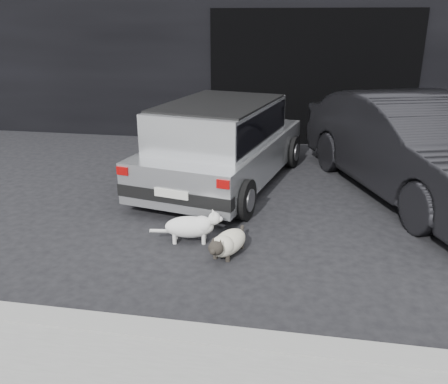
% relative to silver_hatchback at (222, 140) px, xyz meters
% --- Properties ---
extents(ground, '(80.00, 80.00, 0.00)m').
position_rel_silver_hatchback_xyz_m(ground, '(0.28, -1.23, -0.70)').
color(ground, black).
rests_on(ground, ground).
extents(building_facade, '(34.00, 4.00, 5.00)m').
position_rel_silver_hatchback_xyz_m(building_facade, '(1.28, 4.77, 1.80)').
color(building_facade, black).
rests_on(building_facade, ground).
extents(garage_opening, '(4.00, 0.10, 2.60)m').
position_rel_silver_hatchback_xyz_m(garage_opening, '(1.28, 2.76, 0.60)').
color(garage_opening, black).
rests_on(garage_opening, ground).
extents(curb, '(18.00, 0.25, 0.12)m').
position_rel_silver_hatchback_xyz_m(curb, '(1.28, -3.83, -0.64)').
color(curb, gray).
rests_on(curb, ground).
extents(silver_hatchback, '(2.27, 3.73, 1.29)m').
position_rel_silver_hatchback_xyz_m(silver_hatchback, '(0.00, 0.00, 0.00)').
color(silver_hatchback, silver).
rests_on(silver_hatchback, ground).
extents(second_car, '(3.05, 4.57, 1.42)m').
position_rel_silver_hatchback_xyz_m(second_car, '(2.75, 0.04, 0.01)').
color(second_car, black).
rests_on(second_car, ground).
extents(cat_siamese, '(0.45, 0.86, 0.30)m').
position_rel_silver_hatchback_xyz_m(cat_siamese, '(0.47, -2.30, -0.56)').
color(cat_siamese, beige).
rests_on(cat_siamese, ground).
extents(cat_white, '(0.83, 0.37, 0.39)m').
position_rel_silver_hatchback_xyz_m(cat_white, '(0.03, -2.03, -0.51)').
color(cat_white, silver).
rests_on(cat_white, ground).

